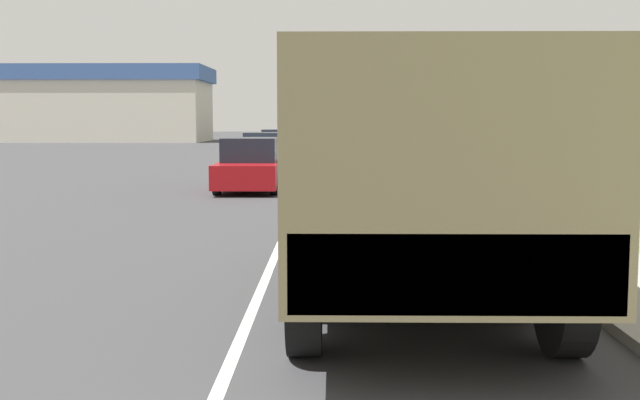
% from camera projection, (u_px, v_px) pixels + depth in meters
% --- Properties ---
extents(ground_plane, '(180.00, 180.00, 0.00)m').
position_uv_depth(ground_plane, '(314.00, 161.00, 39.34)').
color(ground_plane, '#38383A').
extents(lane_centre_stripe, '(0.12, 120.00, 0.00)m').
position_uv_depth(lane_centre_stripe, '(314.00, 161.00, 39.34)').
color(lane_centre_stripe, silver).
rests_on(lane_centre_stripe, ground).
extents(sidewalk_right, '(1.80, 120.00, 0.12)m').
position_uv_depth(sidewalk_right, '(406.00, 160.00, 39.27)').
color(sidewalk_right, '#9E9B93').
rests_on(sidewalk_right, ground).
extents(grass_strip_right, '(7.00, 120.00, 0.02)m').
position_uv_depth(grass_strip_right, '(496.00, 161.00, 39.21)').
color(grass_strip_right, '#6B9347').
rests_on(grass_strip_right, ground).
extents(military_truck, '(2.59, 7.14, 2.71)m').
position_uv_depth(military_truck, '(411.00, 165.00, 9.16)').
color(military_truck, '#606647').
rests_on(military_truck, ground).
extents(car_nearest_ahead, '(1.77, 4.37, 1.54)m').
position_uv_depth(car_nearest_ahead, '(250.00, 167.00, 23.37)').
color(car_nearest_ahead, maroon).
rests_on(car_nearest_ahead, ground).
extents(car_second_ahead, '(1.90, 4.30, 1.53)m').
position_uv_depth(car_second_ahead, '(266.00, 153.00, 32.89)').
color(car_second_ahead, silver).
rests_on(car_second_ahead, ground).
extents(car_third_ahead, '(1.71, 4.31, 1.55)m').
position_uv_depth(car_third_ahead, '(278.00, 147.00, 40.28)').
color(car_third_ahead, silver).
rests_on(car_third_ahead, ground).
extents(car_fourth_ahead, '(1.88, 4.67, 1.50)m').
position_uv_depth(car_fourth_ahead, '(292.00, 140.00, 54.21)').
color(car_fourth_ahead, maroon).
rests_on(car_fourth_ahead, ground).
extents(car_farthest_ahead, '(1.71, 4.17, 1.61)m').
position_uv_depth(car_farthest_ahead, '(347.00, 136.00, 63.57)').
color(car_farthest_ahead, black).
rests_on(car_farthest_ahead, ground).
extents(building_distant, '(19.77, 10.26, 6.81)m').
position_uv_depth(building_distant, '(102.00, 104.00, 73.73)').
color(building_distant, beige).
rests_on(building_distant, ground).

